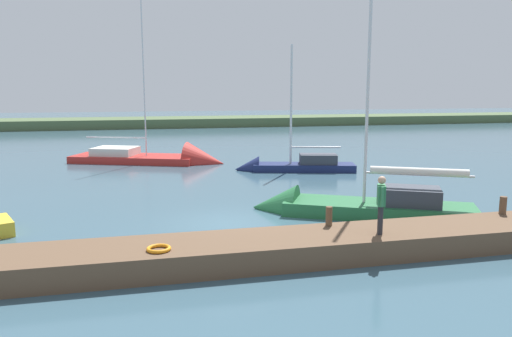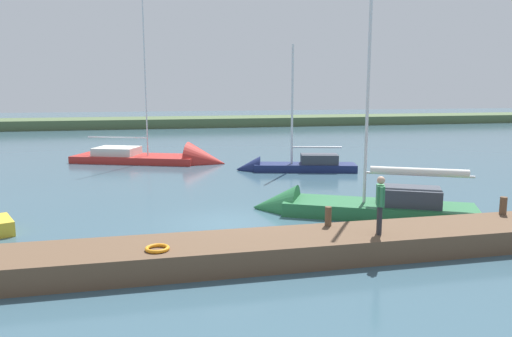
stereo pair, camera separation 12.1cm
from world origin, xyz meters
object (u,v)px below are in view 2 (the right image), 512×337
Objects in this scene: mooring_post_far at (328,216)px; person_on_dock at (380,201)px; sailboat_behind_pier at (347,210)px; sailboat_mid_channel at (290,167)px; sailboat_far_left at (167,161)px; mooring_post_near at (503,206)px; life_ring_buoy at (157,248)px.

mooring_post_far is 0.35× the size of person_on_dock.
sailboat_mid_channel is at bearing -66.84° from sailboat_behind_pier.
sailboat_far_left reaches higher than sailboat_behind_pier.
sailboat_mid_channel is 4.82× the size of person_on_dock.
mooring_post_near is at bearing 34.73° from person_on_dock.
mooring_post_near is 14.94m from sailboat_mid_channel.
mooring_post_near is at bearing 165.76° from sailboat_behind_pier.
sailboat_behind_pier reaches higher than mooring_post_far.
life_ring_buoy is at bearing 12.97° from mooring_post_far.
mooring_post_near is at bearing -174.03° from life_ring_buoy.
person_on_dock is (-5.35, 20.86, 1.63)m from sailboat_far_left.
sailboat_far_left is at bearing -93.11° from life_ring_buoy.
sailboat_mid_channel is (-3.13, -14.56, -0.81)m from mooring_post_far.
sailboat_mid_channel reaches higher than mooring_post_near.
person_on_dock reaches higher than mooring_post_far.
sailboat_behind_pier is at bearing -146.95° from life_ring_buoy.
mooring_post_far is at bearing 92.51° from sailboat_mid_channel.
sailboat_behind_pier is at bearing 100.09° from sailboat_mid_channel.
sailboat_far_left is (10.58, -19.71, -0.92)m from mooring_post_near.
mooring_post_far is 0.93× the size of life_ring_buoy.
sailboat_far_left reaches higher than person_on_dock.
mooring_post_near is at bearing -39.91° from sailboat_far_left.
sailboat_mid_channel is at bearing -118.17° from life_ring_buoy.
sailboat_mid_channel is (3.26, -14.56, -0.82)m from mooring_post_near.
mooring_post_near is 22.39m from sailboat_far_left.
sailboat_far_left is 1.14× the size of sailboat_behind_pier.
sailboat_behind_pier reaches higher than person_on_dock.
mooring_post_near is 11.79m from life_ring_buoy.
person_on_dock reaches higher than mooring_post_near.
mooring_post_far is at bearing 86.31° from sailboat_behind_pier.
sailboat_behind_pier reaches higher than sailboat_mid_channel.
sailboat_behind_pier is at bearing -41.95° from mooring_post_near.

